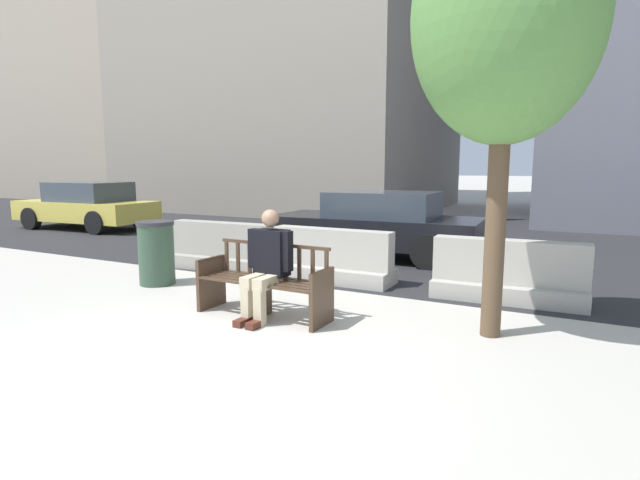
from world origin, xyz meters
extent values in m
plane|color=#B7B2A8|center=(0.00, 0.00, 0.00)|extent=(200.00, 200.00, 0.00)
cube|color=#28282B|center=(0.00, 8.70, 0.00)|extent=(120.00, 12.00, 0.01)
cube|color=#473323|center=(-1.28, 1.11, 0.33)|extent=(0.06, 0.51, 0.66)
cube|color=#473323|center=(0.36, 1.07, 0.33)|extent=(0.06, 0.51, 0.66)
cube|color=#473323|center=(-0.46, 1.09, 0.22)|extent=(0.05, 0.32, 0.45)
cube|color=#473323|center=(-0.47, 0.86, 0.45)|extent=(1.60, 0.11, 0.02)
cube|color=#473323|center=(-0.47, 0.97, 0.45)|extent=(1.60, 0.11, 0.02)
cube|color=#473323|center=(-0.46, 1.09, 0.45)|extent=(1.60, 0.11, 0.02)
cube|color=#473323|center=(-0.46, 1.20, 0.45)|extent=(1.60, 0.11, 0.02)
cube|color=#473323|center=(-0.46, 1.32, 0.45)|extent=(1.60, 0.11, 0.02)
cube|color=#473323|center=(-0.46, 1.33, 0.86)|extent=(1.60, 0.07, 0.04)
cube|color=#473323|center=(-1.21, 1.35, 0.65)|extent=(0.04, 0.03, 0.38)
cube|color=#473323|center=(-1.02, 1.34, 0.65)|extent=(0.04, 0.03, 0.38)
cube|color=#473323|center=(-0.83, 1.34, 0.65)|extent=(0.04, 0.03, 0.38)
cube|color=#473323|center=(-0.65, 1.33, 0.65)|extent=(0.04, 0.03, 0.38)
cube|color=#473323|center=(-0.46, 1.33, 0.65)|extent=(0.04, 0.03, 0.38)
cube|color=#473323|center=(-0.27, 1.32, 0.65)|extent=(0.04, 0.03, 0.38)
cube|color=#473323|center=(-0.08, 1.32, 0.65)|extent=(0.04, 0.03, 0.38)
cube|color=#473323|center=(0.10, 1.32, 0.65)|extent=(0.04, 0.03, 0.38)
cube|color=#473323|center=(0.29, 1.31, 0.65)|extent=(0.04, 0.03, 0.38)
cube|color=#473323|center=(-1.28, 1.09, 0.65)|extent=(0.06, 0.46, 0.03)
cube|color=#473323|center=(0.36, 1.05, 0.65)|extent=(0.06, 0.46, 0.03)
cube|color=black|center=(-0.37, 1.16, 0.79)|extent=(0.41, 0.25, 0.56)
sphere|color=#9E755B|center=(-0.37, 1.14, 1.21)|extent=(0.21, 0.21, 0.21)
cube|color=#C6B793|center=(-0.47, 0.94, 0.48)|extent=(0.15, 0.44, 0.14)
cube|color=#C6B793|center=(-0.29, 0.94, 0.48)|extent=(0.15, 0.44, 0.14)
cube|color=#C6B793|center=(-0.47, 0.77, 0.23)|extent=(0.11, 0.11, 0.45)
cube|color=#C6B793|center=(-0.29, 0.77, 0.23)|extent=(0.11, 0.11, 0.45)
cube|color=#4C2319|center=(-0.47, 0.69, 0.04)|extent=(0.12, 0.26, 0.08)
cube|color=#4C2319|center=(-0.29, 0.69, 0.04)|extent=(0.12, 0.26, 0.08)
cube|color=black|center=(-0.62, 1.13, 0.83)|extent=(0.09, 0.12, 0.48)
cube|color=black|center=(-0.13, 1.12, 0.83)|extent=(0.09, 0.12, 0.48)
cube|color=#ADA89E|center=(-0.57, 3.20, 0.12)|extent=(2.00, 0.69, 0.24)
cube|color=#ADA89E|center=(-0.57, 3.20, 0.54)|extent=(2.00, 0.31, 0.60)
cube|color=#9E998E|center=(-2.72, 3.14, 0.12)|extent=(2.03, 0.76, 0.24)
cube|color=#9E998E|center=(-2.72, 3.14, 0.54)|extent=(2.01, 0.39, 0.60)
cube|color=#ADA89E|center=(2.09, 3.25, 0.12)|extent=(2.03, 0.76, 0.24)
cube|color=#ADA89E|center=(2.09, 3.25, 0.54)|extent=(2.01, 0.38, 0.60)
cylinder|color=brown|center=(2.12, 1.65, 1.30)|extent=(0.21, 0.21, 2.60)
ellipsoid|color=#568942|center=(2.12, 1.65, 3.30)|extent=(1.88, 1.88, 2.53)
cube|color=#DBC64C|center=(-9.99, 5.93, 0.54)|extent=(4.27, 1.96, 0.56)
cube|color=#38424C|center=(-9.82, 5.94, 1.10)|extent=(2.20, 1.63, 0.55)
cylinder|color=black|center=(-11.24, 5.04, 0.32)|extent=(0.65, 0.26, 0.64)
cylinder|color=black|center=(-11.33, 6.67, 0.32)|extent=(0.65, 0.26, 0.64)
cylinder|color=black|center=(-8.65, 5.19, 0.32)|extent=(0.65, 0.26, 0.64)
cylinder|color=black|center=(-8.74, 6.81, 0.32)|extent=(0.65, 0.26, 0.64)
cube|color=black|center=(-0.77, 5.56, 0.54)|extent=(4.22, 1.87, 0.56)
cube|color=#38424C|center=(-0.60, 5.56, 1.07)|extent=(2.14, 1.58, 0.50)
cylinder|color=black|center=(-2.02, 4.70, 0.32)|extent=(0.65, 0.25, 0.64)
cylinder|color=black|center=(-2.09, 6.31, 0.32)|extent=(0.65, 0.25, 0.64)
cylinder|color=black|center=(0.55, 4.81, 0.32)|extent=(0.65, 0.25, 0.64)
cylinder|color=black|center=(0.49, 6.41, 0.32)|extent=(0.65, 0.25, 0.64)
cylinder|color=#334C38|center=(-2.89, 1.74, 0.46)|extent=(0.54, 0.54, 0.93)
cylinder|color=#2D2D33|center=(-2.89, 1.74, 0.96)|extent=(0.57, 0.57, 0.06)
camera|label=1|loc=(2.90, -3.83, 1.82)|focal=28.00mm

